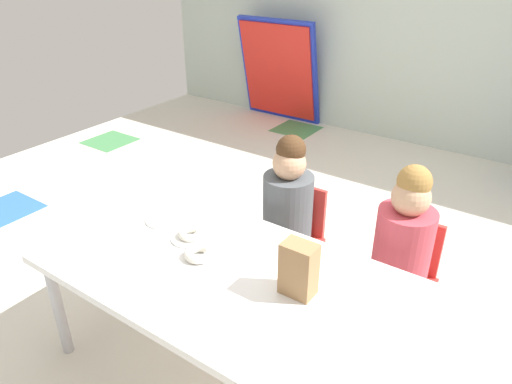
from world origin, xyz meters
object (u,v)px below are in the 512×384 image
(folded_activity_table, at_px, (279,71))
(seated_child_middle_seat, at_px, (404,240))
(donut_powdered_on_plate, at_px, (190,234))
(paper_bag_brown, at_px, (299,269))
(donut_powdered_loose, at_px, (199,254))
(paper_plate_near_edge, at_px, (191,237))
(craft_table, at_px, (232,282))
(paper_plate_center_table, at_px, (164,219))
(seated_child_near_camera, at_px, (289,203))

(folded_activity_table, bearing_deg, seated_child_middle_seat, -47.63)
(folded_activity_table, xyz_separation_m, donut_powdered_on_plate, (1.42, -2.98, 0.05))
(paper_bag_brown, xyz_separation_m, donut_powdered_loose, (-0.46, -0.04, -0.09))
(donut_powdered_on_plate, bearing_deg, paper_plate_near_edge, 0.00)
(paper_plate_near_edge, bearing_deg, donut_powdered_loose, -35.05)
(craft_table, height_order, paper_plate_near_edge, paper_plate_near_edge)
(seated_child_middle_seat, height_order, donut_powdered_on_plate, seated_child_middle_seat)
(paper_plate_near_edge, bearing_deg, donut_powdered_on_plate, 0.00)
(paper_plate_near_edge, relative_size, paper_plate_center_table, 1.00)
(craft_table, relative_size, donut_powdered_on_plate, 15.03)
(folded_activity_table, height_order, paper_plate_near_edge, folded_activity_table)
(paper_bag_brown, relative_size, donut_powdered_on_plate, 2.03)
(donut_powdered_on_plate, bearing_deg, donut_powdered_loose, -35.05)
(paper_plate_center_table, height_order, donut_powdered_on_plate, donut_powdered_on_plate)
(paper_bag_brown, distance_m, donut_powdered_on_plate, 0.60)
(donut_powdered_loose, bearing_deg, seated_child_middle_seat, 43.60)
(seated_child_near_camera, relative_size, donut_powdered_loose, 7.17)
(craft_table, relative_size, paper_plate_near_edge, 9.07)
(paper_plate_near_edge, bearing_deg, folded_activity_table, 115.47)
(paper_plate_near_edge, distance_m, paper_plate_center_table, 0.22)
(paper_bag_brown, xyz_separation_m, paper_plate_center_table, (-0.80, 0.09, -0.11))
(donut_powdered_loose, bearing_deg, paper_plate_center_table, 158.24)
(craft_table, distance_m, paper_plate_near_edge, 0.33)
(seated_child_middle_seat, relative_size, paper_plate_near_edge, 5.10)
(donut_powdered_loose, bearing_deg, paper_plate_near_edge, 144.95)
(seated_child_near_camera, xyz_separation_m, donut_powdered_on_plate, (-0.19, -0.55, 0.03))
(seated_child_near_camera, bearing_deg, craft_table, -79.29)
(seated_child_middle_seat, xyz_separation_m, paper_plate_near_edge, (-0.80, -0.55, 0.01))
(donut_powdered_loose, bearing_deg, craft_table, -2.86)
(donut_powdered_on_plate, bearing_deg, paper_bag_brown, -4.59)
(paper_plate_near_edge, height_order, paper_plate_center_table, same)
(donut_powdered_on_plate, bearing_deg, craft_table, -17.83)
(craft_table, relative_size, donut_powdered_loose, 12.76)
(seated_child_middle_seat, xyz_separation_m, donut_powdered_on_plate, (-0.80, -0.55, 0.03))
(seated_child_near_camera, xyz_separation_m, seated_child_middle_seat, (0.61, 0.00, 0.00))
(donut_powdered_on_plate, xyz_separation_m, donut_powdered_loose, (0.13, -0.09, -0.00))
(seated_child_middle_seat, bearing_deg, craft_table, -127.10)
(paper_plate_near_edge, distance_m, donut_powdered_on_plate, 0.02)
(paper_plate_center_table, bearing_deg, seated_child_near_camera, 51.60)
(donut_powdered_on_plate, bearing_deg, folded_activity_table, 115.47)
(seated_child_near_camera, distance_m, donut_powdered_on_plate, 0.58)
(craft_table, bearing_deg, donut_powdered_loose, 177.14)
(folded_activity_table, bearing_deg, paper_plate_center_table, -67.62)
(paper_plate_center_table, bearing_deg, seated_child_middle_seat, 26.45)
(craft_table, relative_size, paper_bag_brown, 7.42)
(seated_child_near_camera, bearing_deg, paper_bag_brown, -55.99)
(paper_bag_brown, bearing_deg, paper_plate_near_edge, 175.41)
(seated_child_near_camera, distance_m, seated_child_middle_seat, 0.61)
(donut_powdered_on_plate, relative_size, donut_powdered_loose, 0.85)
(craft_table, relative_size, seated_child_near_camera, 1.78)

